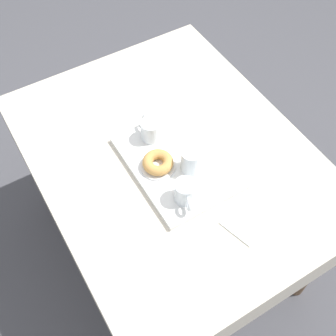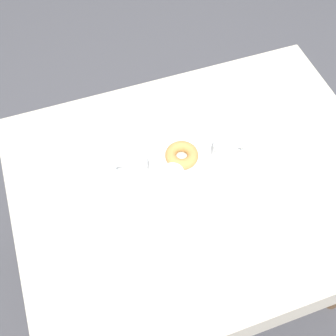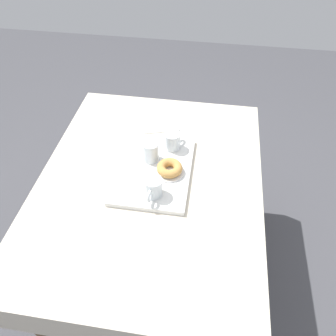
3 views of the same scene
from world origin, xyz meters
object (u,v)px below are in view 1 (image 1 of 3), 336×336
object	(u,v)px
dining_table	(171,168)
sugar_donut_left	(158,162)
serving_tray	(177,163)
water_glass_near	(191,162)
tea_mug_left	(151,130)
paper_napkin	(244,224)
tea_mug_right	(185,192)
donut_plate_left	(158,166)

from	to	relation	value
dining_table	sugar_donut_left	bearing A→B (deg)	-63.13
serving_tray	water_glass_near	distance (m)	0.08
water_glass_near	tea_mug_left	bearing A→B (deg)	-166.35
paper_napkin	tea_mug_left	bearing A→B (deg)	-169.50
tea_mug_right	donut_plate_left	world-z (taller)	tea_mug_right
tea_mug_right	donut_plate_left	size ratio (longest dim) A/B	0.86
serving_tray	sugar_donut_left	distance (m)	0.08
tea_mug_left	water_glass_near	xyz separation A→B (m)	(0.20, 0.05, 0.00)
tea_mug_right	donut_plate_left	bearing A→B (deg)	-176.10
serving_tray	tea_mug_right	bearing A→B (deg)	-21.87
tea_mug_left	sugar_donut_left	distance (m)	0.14
donut_plate_left	sugar_donut_left	bearing A→B (deg)	0.00
dining_table	donut_plate_left	xyz separation A→B (m)	(0.04, -0.08, 0.12)
tea_mug_right	sugar_donut_left	xyz separation A→B (m)	(-0.16, -0.01, -0.01)
tea_mug_right	sugar_donut_left	distance (m)	0.16
serving_tray	donut_plate_left	size ratio (longest dim) A/B	3.45
tea_mug_right	water_glass_near	bearing A→B (deg)	138.73
serving_tray	sugar_donut_left	world-z (taller)	sugar_donut_left
tea_mug_left	tea_mug_right	world-z (taller)	same
water_glass_near	paper_napkin	distance (m)	0.28
serving_tray	tea_mug_left	size ratio (longest dim) A/B	3.92
sugar_donut_left	paper_napkin	distance (m)	0.36
sugar_donut_left	paper_napkin	bearing A→B (deg)	21.52
dining_table	sugar_donut_left	world-z (taller)	sugar_donut_left
water_glass_near	paper_napkin	size ratio (longest dim) A/B	0.74
tea_mug_right	water_glass_near	world-z (taller)	water_glass_near
dining_table	serving_tray	distance (m)	0.12
serving_tray	sugar_donut_left	bearing A→B (deg)	-100.25
sugar_donut_left	dining_table	bearing A→B (deg)	116.87
paper_napkin	dining_table	bearing A→B (deg)	-172.29
paper_napkin	tea_mug_right	bearing A→B (deg)	-145.25
tea_mug_left	water_glass_near	bearing A→B (deg)	13.65
paper_napkin	donut_plate_left	bearing A→B (deg)	-158.48
dining_table	sugar_donut_left	xyz separation A→B (m)	(0.04, -0.08, 0.15)
tea_mug_right	tea_mug_left	bearing A→B (deg)	173.20
tea_mug_left	sugar_donut_left	xyz separation A→B (m)	(0.13, -0.05, -0.01)
donut_plate_left	paper_napkin	size ratio (longest dim) A/B	1.00
tea_mug_left	donut_plate_left	size ratio (longest dim) A/B	0.88
serving_tray	donut_plate_left	world-z (taller)	donut_plate_left
water_glass_near	serving_tray	bearing A→B (deg)	-156.35
donut_plate_left	sugar_donut_left	distance (m)	0.02
sugar_donut_left	water_glass_near	bearing A→B (deg)	54.76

